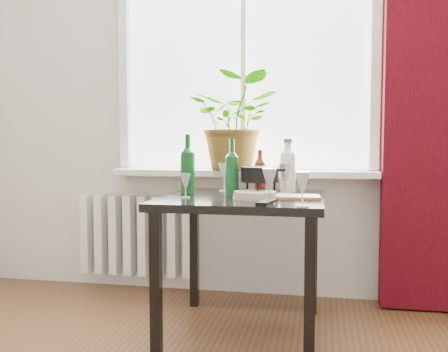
% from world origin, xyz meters
% --- Properties ---
extents(window, '(1.72, 0.08, 1.62)m').
position_xyz_m(window, '(0.00, 2.22, 1.60)').
color(window, white).
rests_on(window, ground).
extents(windowsill, '(1.72, 0.20, 0.04)m').
position_xyz_m(windowsill, '(0.00, 2.15, 0.82)').
color(windowsill, silver).
rests_on(windowsill, ground).
extents(curtain, '(0.50, 0.12, 2.56)m').
position_xyz_m(curtain, '(1.12, 2.12, 1.30)').
color(curtain, '#37050C').
rests_on(curtain, ground).
extents(radiator, '(0.80, 0.10, 0.55)m').
position_xyz_m(radiator, '(-0.75, 2.18, 0.38)').
color(radiator, white).
rests_on(radiator, ground).
extents(table, '(0.85, 0.85, 0.74)m').
position_xyz_m(table, '(0.10, 1.55, 0.65)').
color(table, black).
rests_on(table, ground).
extents(potted_plant, '(0.58, 0.51, 0.62)m').
position_xyz_m(potted_plant, '(-0.03, 2.11, 1.15)').
color(potted_plant, '#3D7920').
rests_on(potted_plant, windowsill).
extents(wine_bottle_left, '(0.08, 0.08, 0.34)m').
position_xyz_m(wine_bottle_left, '(-0.23, 1.63, 0.91)').
color(wine_bottle_left, '#0C4317').
rests_on(wine_bottle_left, table).
extents(wine_bottle_right, '(0.09, 0.09, 0.31)m').
position_xyz_m(wine_bottle_right, '(0.03, 1.59, 0.89)').
color(wine_bottle_right, '#0D4819').
rests_on(wine_bottle_right, table).
extents(bottle_amber, '(0.08, 0.08, 0.25)m').
position_xyz_m(bottle_amber, '(0.16, 1.76, 0.86)').
color(bottle_amber, maroon).
rests_on(bottle_amber, table).
extents(cleaning_bottle, '(0.10, 0.10, 0.31)m').
position_xyz_m(cleaning_bottle, '(0.31, 1.85, 0.90)').
color(cleaning_bottle, white).
rests_on(cleaning_bottle, table).
extents(wineglass_front_right, '(0.08, 0.08, 0.17)m').
position_xyz_m(wineglass_front_right, '(0.27, 1.25, 0.82)').
color(wineglass_front_right, '#B7BEC5').
rests_on(wineglass_front_right, table).
extents(wineglass_far_right, '(0.08, 0.08, 0.16)m').
position_xyz_m(wineglass_far_right, '(0.43, 1.18, 0.82)').
color(wineglass_far_right, silver).
rests_on(wineglass_far_right, table).
extents(wineglass_back_center, '(0.09, 0.09, 0.17)m').
position_xyz_m(wineglass_back_center, '(0.31, 1.70, 0.83)').
color(wineglass_back_center, '#B5BCC3').
rests_on(wineglass_back_center, table).
extents(wineglass_back_left, '(0.09, 0.09, 0.17)m').
position_xyz_m(wineglass_back_left, '(-0.05, 1.78, 0.82)').
color(wineglass_back_left, silver).
rests_on(wineglass_back_left, table).
extents(wineglass_front_left, '(0.06, 0.06, 0.13)m').
position_xyz_m(wineglass_front_left, '(-0.18, 1.41, 0.80)').
color(wineglass_front_left, silver).
rests_on(wineglass_front_left, table).
extents(plate_stack, '(0.25, 0.25, 0.04)m').
position_xyz_m(plate_stack, '(0.18, 1.45, 0.76)').
color(plate_stack, beige).
rests_on(plate_stack, table).
extents(fondue_pot, '(0.29, 0.27, 0.16)m').
position_xyz_m(fondue_pot, '(0.19, 1.58, 0.82)').
color(fondue_pot, black).
rests_on(fondue_pot, table).
extents(tv_remote, '(0.09, 0.18, 0.02)m').
position_xyz_m(tv_remote, '(0.26, 1.23, 0.75)').
color(tv_remote, black).
rests_on(tv_remote, table).
extents(cutting_board, '(0.28, 0.19, 0.01)m').
position_xyz_m(cutting_board, '(0.37, 1.51, 0.75)').
color(cutting_board, '#A56A4A').
rests_on(cutting_board, table).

